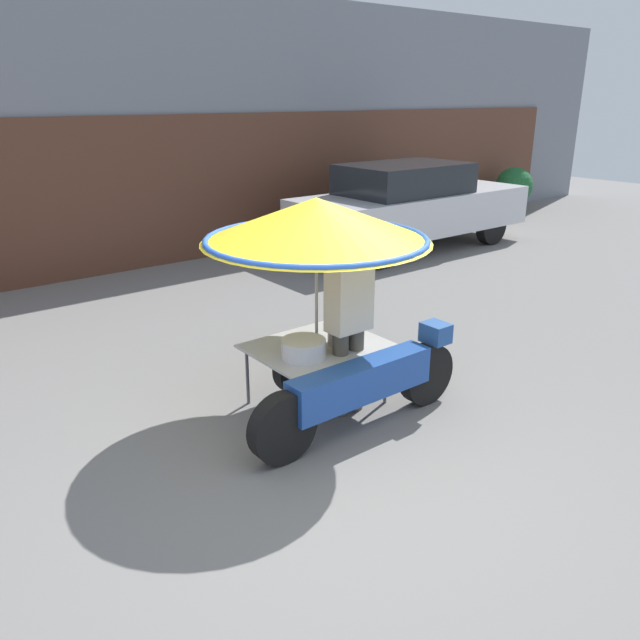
{
  "coord_description": "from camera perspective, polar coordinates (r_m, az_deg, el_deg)",
  "views": [
    {
      "loc": [
        -2.66,
        -3.17,
        2.69
      ],
      "look_at": [
        0.52,
        0.86,
        0.83
      ],
      "focal_mm": 35.0,
      "sensor_mm": 36.0,
      "label": 1
    }
  ],
  "objects": [
    {
      "name": "vendor_person",
      "position": [
        5.34,
        2.65,
        0.12
      ],
      "size": [
        0.38,
        0.22,
        1.59
      ],
      "color": "#4C473D",
      "rests_on": "ground"
    },
    {
      "name": "parked_car",
      "position": [
        11.63,
        8.24,
        10.37
      ],
      "size": [
        4.69,
        1.66,
        1.55
      ],
      "color": "black",
      "rests_on": "ground"
    },
    {
      "name": "vendor_motorcycle_cart",
      "position": [
        5.27,
        0.12,
        6.63
      ],
      "size": [
        2.18,
        1.96,
        1.9
      ],
      "color": "black",
      "rests_on": "ground"
    },
    {
      "name": "shopfront_building",
      "position": [
        11.01,
        -25.17,
        15.28
      ],
      "size": [
        28.0,
        2.06,
        4.33
      ],
      "color": "gray",
      "rests_on": "ground"
    },
    {
      "name": "ground_plane",
      "position": [
        4.94,
        1.47,
        -13.16
      ],
      "size": [
        36.0,
        36.0,
        0.0
      ],
      "primitive_type": "plane",
      "color": "slate"
    },
    {
      "name": "potted_plant",
      "position": [
        15.89,
        17.3,
        11.56
      ],
      "size": [
        0.87,
        0.87,
        1.08
      ],
      "color": "gray",
      "rests_on": "ground"
    }
  ]
}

